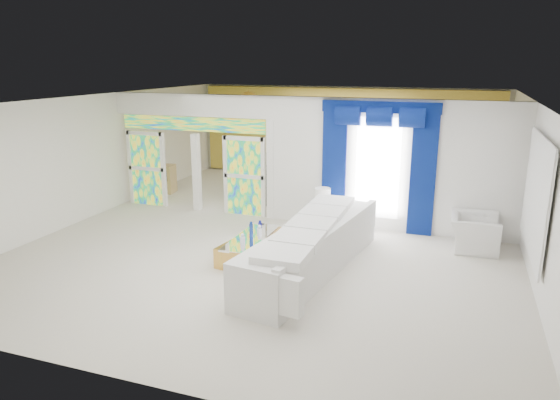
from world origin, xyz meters
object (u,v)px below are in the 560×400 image
at_px(white_sofa, 312,249).
at_px(coffee_table, 251,247).
at_px(armchair, 474,232).
at_px(grand_piano, 276,174).
at_px(console_table, 335,221).

distance_m(white_sofa, coffee_table, 1.40).
bearing_deg(armchair, white_sofa, 127.72).
bearing_deg(coffee_table, grand_piano, 104.89).
bearing_deg(console_table, grand_piano, 129.96).
bearing_deg(coffee_table, white_sofa, -12.53).
height_order(coffee_table, armchair, armchair).
xyz_separation_m(white_sofa, grand_piano, (-2.76, 5.60, 0.06)).
height_order(white_sofa, console_table, white_sofa).
height_order(armchair, grand_piano, grand_piano).
relative_size(coffee_table, armchair, 1.61).
distance_m(console_table, grand_piano, 4.02).
bearing_deg(armchair, grand_piano, 58.65).
relative_size(console_table, armchair, 1.04).
relative_size(white_sofa, coffee_table, 2.48).
distance_m(armchair, grand_piano, 6.54).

